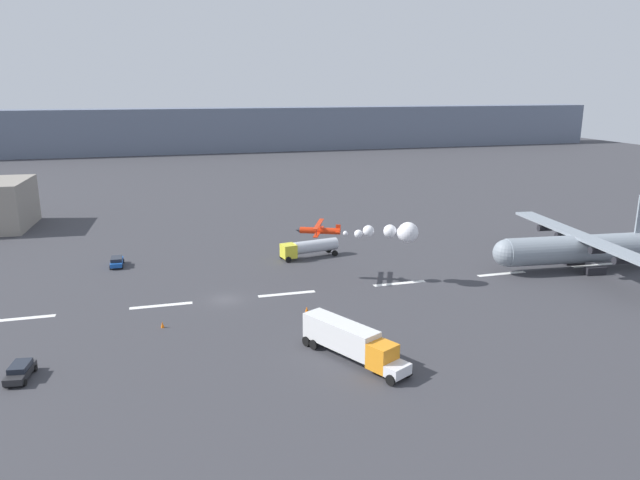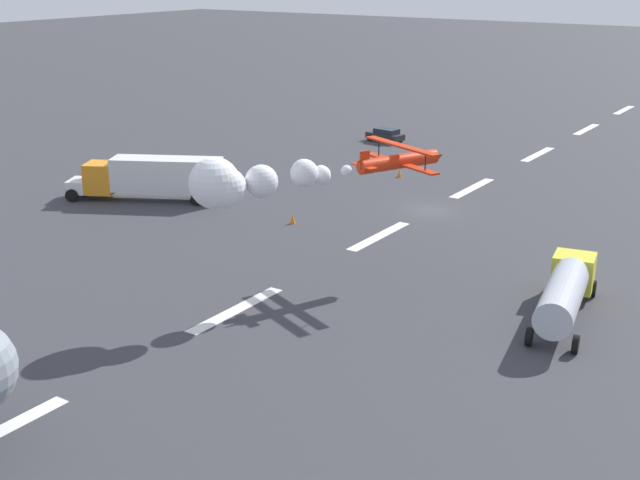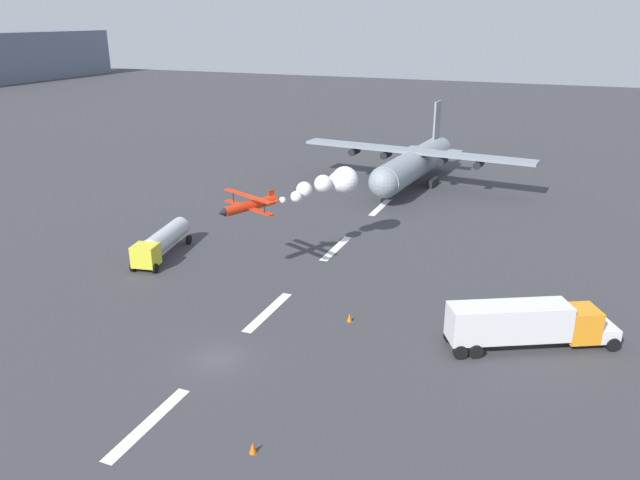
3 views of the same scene
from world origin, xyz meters
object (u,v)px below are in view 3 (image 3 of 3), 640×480
(cargo_transport_plane, at_px, (411,165))
(stunt_biplane_red, at_px, (326,185))
(traffic_cone_far, at_px, (350,317))
(fuel_tanker_truck, at_px, (161,242))
(semi_truck_orange, at_px, (526,323))
(traffic_cone_near, at_px, (253,448))

(cargo_transport_plane, distance_m, stunt_biplane_red, 30.28)
(traffic_cone_far, bearing_deg, fuel_tanker_truck, 75.06)
(semi_truck_orange, height_order, traffic_cone_far, semi_truck_orange)
(semi_truck_orange, distance_m, traffic_cone_near, 23.52)
(fuel_tanker_truck, relative_size, traffic_cone_near, 13.54)
(fuel_tanker_truck, bearing_deg, cargo_transport_plane, -25.06)
(stunt_biplane_red, relative_size, traffic_cone_far, 21.93)
(fuel_tanker_truck, distance_m, traffic_cone_near, 34.01)
(cargo_transport_plane, bearing_deg, traffic_cone_near, -174.22)
(stunt_biplane_red, xyz_separation_m, traffic_cone_near, (-31.98, -8.17, -7.29))
(cargo_transport_plane, bearing_deg, traffic_cone_far, -172.27)
(semi_truck_orange, relative_size, traffic_cone_far, 17.38)
(stunt_biplane_red, relative_size, fuel_tanker_truck, 1.62)
(traffic_cone_near, bearing_deg, traffic_cone_far, 0.90)
(traffic_cone_far, bearing_deg, traffic_cone_near, -179.10)
(fuel_tanker_truck, bearing_deg, semi_truck_orange, -97.76)
(semi_truck_orange, xyz_separation_m, traffic_cone_far, (-1.17, 14.06, -1.73))
(cargo_transport_plane, height_order, traffic_cone_near, cargo_transport_plane)
(cargo_transport_plane, relative_size, fuel_tanker_truck, 3.52)
(semi_truck_orange, bearing_deg, cargo_transport_plane, 25.02)
(cargo_transport_plane, bearing_deg, semi_truck_orange, -154.98)
(fuel_tanker_truck, relative_size, traffic_cone_far, 13.54)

